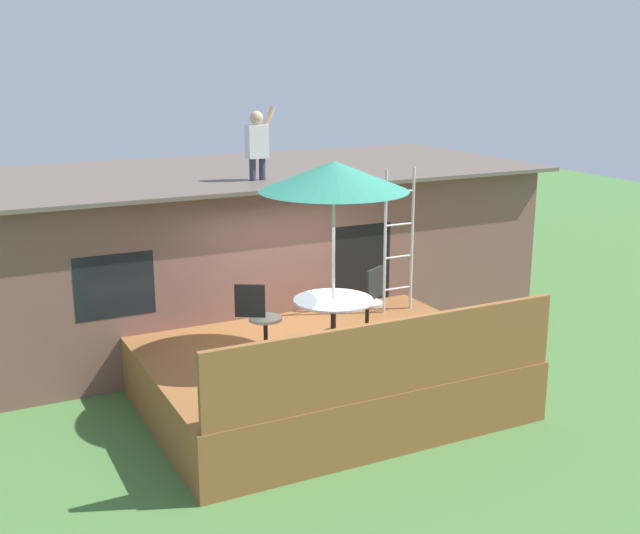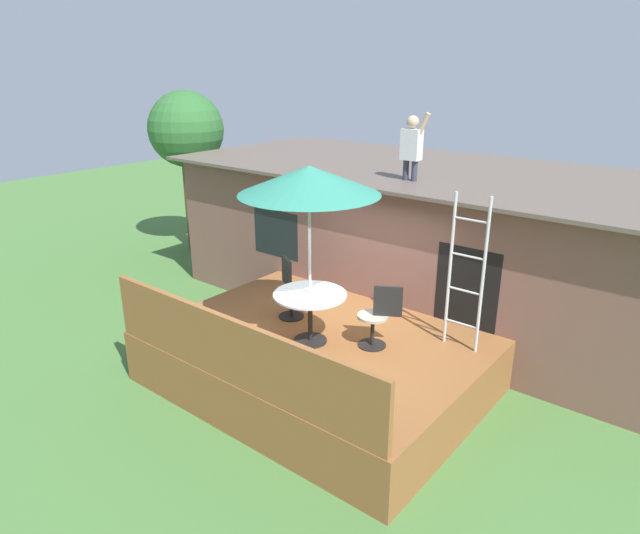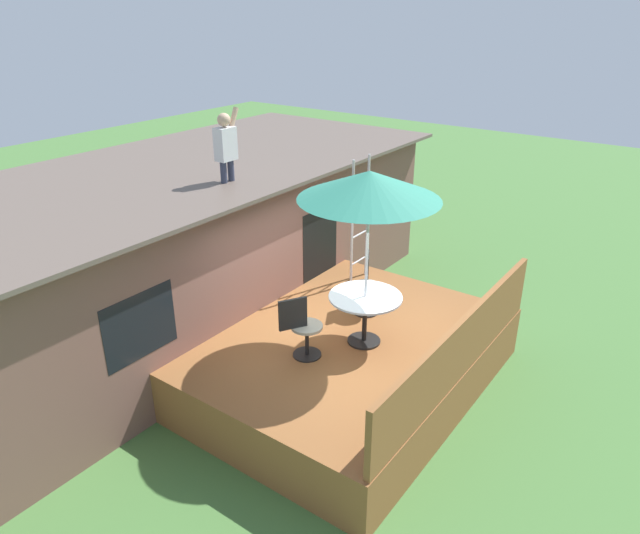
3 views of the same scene
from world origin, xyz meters
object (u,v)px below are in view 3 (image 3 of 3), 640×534
patio_umbrella (369,185)px  patio_chair_right (367,284)px  step_ladder (360,221)px  patio_chair_left (302,328)px  patio_table (365,306)px  person_figure (226,143)px

patio_umbrella → patio_chair_right: 2.12m
step_ladder → patio_chair_left: size_ratio=2.39×
patio_table → patio_chair_left: patio_chair_left is taller
person_figure → patio_chair_right: bearing=-69.1°
step_ladder → patio_chair_left: 2.75m
person_figure → patio_chair_left: 3.09m
patio_table → patio_chair_right: size_ratio=1.13×
patio_umbrella → patio_chair_left: (-0.83, 0.49, -1.89)m
patio_umbrella → step_ladder: bearing=34.8°
patio_chair_left → patio_chair_right: (1.66, -0.01, 0.00)m
patio_table → person_figure: bearing=89.2°
patio_table → patio_chair_left: size_ratio=1.13×
patio_chair_right → patio_umbrella: bearing=0.0°
patio_table → step_ladder: (1.75, 1.21, 0.51)m
patio_chair_right → patio_table: bearing=0.0°
patio_chair_left → step_ladder: bearing=46.2°
patio_table → step_ladder: 2.19m
step_ladder → person_figure: 2.63m
patio_chair_left → patio_umbrella: bearing=0.0°
patio_umbrella → person_figure: size_ratio=2.29×
patio_chair_right → patio_chair_left: bearing=-30.4°
patio_umbrella → patio_chair_right: (0.83, 0.48, -1.89)m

